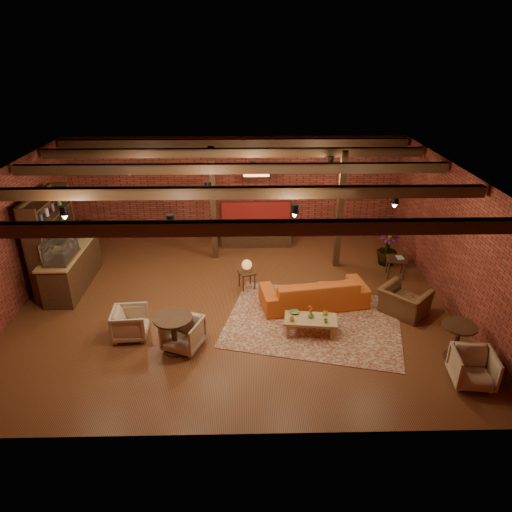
{
  "coord_description": "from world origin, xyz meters",
  "views": [
    {
      "loc": [
        0.31,
        -9.38,
        5.73
      ],
      "look_at": [
        0.53,
        0.2,
        1.16
      ],
      "focal_mm": 32.0,
      "sensor_mm": 36.0,
      "label": 1
    }
  ],
  "objects_px": {
    "armchair_a": "(130,322)",
    "round_table_right": "(458,336)",
    "side_table_lamp": "(247,267)",
    "side_table_book": "(396,259)",
    "plant_tall": "(392,214)",
    "armchair_b": "(183,332)",
    "armchair_far": "(473,366)",
    "sofa": "(314,292)",
    "coffee_table": "(310,320)",
    "round_table_left": "(174,328)",
    "armchair_right": "(405,297)"
  },
  "relations": [
    {
      "from": "side_table_book",
      "to": "coffee_table",
      "type": "bearing_deg",
      "value": -135.44
    },
    {
      "from": "armchair_a",
      "to": "armchair_far",
      "type": "height_order",
      "value": "armchair_far"
    },
    {
      "from": "armchair_a",
      "to": "armchair_right",
      "type": "xyz_separation_m",
      "value": [
        6.05,
        0.75,
        0.07
      ]
    },
    {
      "from": "armchair_right",
      "to": "side_table_book",
      "type": "relative_size",
      "value": 1.77
    },
    {
      "from": "side_table_book",
      "to": "side_table_lamp",
      "type": "bearing_deg",
      "value": -171.89
    },
    {
      "from": "armchair_a",
      "to": "armchair_far",
      "type": "bearing_deg",
      "value": -107.72
    },
    {
      "from": "sofa",
      "to": "side_table_lamp",
      "type": "distance_m",
      "value": 1.8
    },
    {
      "from": "armchair_a",
      "to": "round_table_right",
      "type": "height_order",
      "value": "round_table_right"
    },
    {
      "from": "sofa",
      "to": "armchair_right",
      "type": "distance_m",
      "value": 2.06
    },
    {
      "from": "armchair_b",
      "to": "armchair_a",
      "type": "bearing_deg",
      "value": -178.18
    },
    {
      "from": "side_table_lamp",
      "to": "armchair_far",
      "type": "relative_size",
      "value": 1.08
    },
    {
      "from": "armchair_b",
      "to": "armchair_right",
      "type": "relative_size",
      "value": 0.74
    },
    {
      "from": "side_table_lamp",
      "to": "side_table_book",
      "type": "height_order",
      "value": "side_table_lamp"
    },
    {
      "from": "side_table_lamp",
      "to": "armchair_a",
      "type": "height_order",
      "value": "side_table_lamp"
    },
    {
      "from": "armchair_far",
      "to": "plant_tall",
      "type": "relative_size",
      "value": 0.25
    },
    {
      "from": "armchair_b",
      "to": "armchair_right",
      "type": "bearing_deg",
      "value": 34.82
    },
    {
      "from": "armchair_b",
      "to": "armchair_right",
      "type": "height_order",
      "value": "armchair_right"
    },
    {
      "from": "coffee_table",
      "to": "side_table_lamp",
      "type": "distance_m",
      "value": 2.42
    },
    {
      "from": "sofa",
      "to": "armchair_far",
      "type": "xyz_separation_m",
      "value": [
        2.52,
        -2.78,
        0.01
      ]
    },
    {
      "from": "side_table_lamp",
      "to": "armchair_far",
      "type": "height_order",
      "value": "side_table_lamp"
    },
    {
      "from": "armchair_b",
      "to": "side_table_book",
      "type": "distance_m",
      "value": 6.04
    },
    {
      "from": "side_table_lamp",
      "to": "armchair_a",
      "type": "relative_size",
      "value": 1.1
    },
    {
      "from": "side_table_book",
      "to": "round_table_right",
      "type": "height_order",
      "value": "round_table_right"
    },
    {
      "from": "armchair_a",
      "to": "round_table_right",
      "type": "relative_size",
      "value": 0.95
    },
    {
      "from": "armchair_b",
      "to": "plant_tall",
      "type": "xyz_separation_m",
      "value": [
        5.21,
        3.73,
        1.11
      ]
    },
    {
      "from": "round_table_right",
      "to": "armchair_far",
      "type": "xyz_separation_m",
      "value": [
        -0.0,
        -0.74,
        -0.14
      ]
    },
    {
      "from": "armchair_a",
      "to": "plant_tall",
      "type": "relative_size",
      "value": 0.24
    },
    {
      "from": "side_table_lamp",
      "to": "round_table_right",
      "type": "bearing_deg",
      "value": -35.18
    },
    {
      "from": "coffee_table",
      "to": "side_table_book",
      "type": "xyz_separation_m",
      "value": [
        2.6,
        2.56,
        0.16
      ]
    },
    {
      "from": "side_table_lamp",
      "to": "armchair_b",
      "type": "height_order",
      "value": "side_table_lamp"
    },
    {
      "from": "sofa",
      "to": "armchair_a",
      "type": "distance_m",
      "value": 4.21
    },
    {
      "from": "armchair_right",
      "to": "round_table_right",
      "type": "height_order",
      "value": "armchair_right"
    },
    {
      "from": "armchair_far",
      "to": "armchair_right",
      "type": "bearing_deg",
      "value": 109.41
    },
    {
      "from": "sofa",
      "to": "plant_tall",
      "type": "distance_m",
      "value": 3.36
    },
    {
      "from": "coffee_table",
      "to": "plant_tall",
      "type": "height_order",
      "value": "plant_tall"
    },
    {
      "from": "coffee_table",
      "to": "round_table_right",
      "type": "xyz_separation_m",
      "value": [
        2.76,
        -0.88,
        0.17
      ]
    },
    {
      "from": "coffee_table",
      "to": "side_table_lamp",
      "type": "xyz_separation_m",
      "value": [
        -1.34,
        2.0,
        0.26
      ]
    },
    {
      "from": "armchair_far",
      "to": "round_table_right",
      "type": "bearing_deg",
      "value": 97.23
    },
    {
      "from": "armchair_right",
      "to": "plant_tall",
      "type": "height_order",
      "value": "plant_tall"
    },
    {
      "from": "sofa",
      "to": "round_table_left",
      "type": "relative_size",
      "value": 3.07
    },
    {
      "from": "round_table_left",
      "to": "plant_tall",
      "type": "relative_size",
      "value": 0.27
    },
    {
      "from": "side_table_lamp",
      "to": "side_table_book",
      "type": "bearing_deg",
      "value": 8.11
    },
    {
      "from": "coffee_table",
      "to": "plant_tall",
      "type": "relative_size",
      "value": 0.39
    },
    {
      "from": "coffee_table",
      "to": "round_table_left",
      "type": "relative_size",
      "value": 1.44
    },
    {
      "from": "armchair_right",
      "to": "plant_tall",
      "type": "distance_m",
      "value": 2.79
    },
    {
      "from": "coffee_table",
      "to": "side_table_lamp",
      "type": "height_order",
      "value": "side_table_lamp"
    },
    {
      "from": "round_table_left",
      "to": "armchair_b",
      "type": "bearing_deg",
      "value": 35.89
    },
    {
      "from": "round_table_left",
      "to": "side_table_lamp",
      "type": "bearing_deg",
      "value": 60.13
    },
    {
      "from": "round_table_right",
      "to": "plant_tall",
      "type": "bearing_deg",
      "value": 92.51
    },
    {
      "from": "sofa",
      "to": "side_table_book",
      "type": "height_order",
      "value": "sofa"
    }
  ]
}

